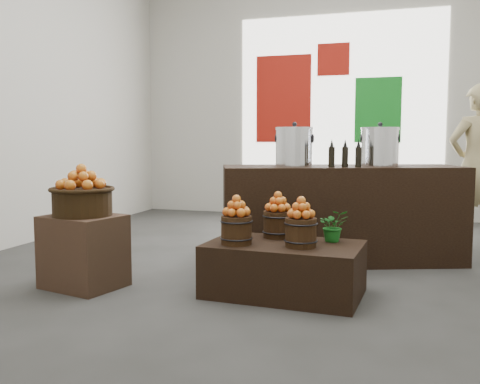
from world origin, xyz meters
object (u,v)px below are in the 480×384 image
(counter, at_px, (341,214))
(stock_pot_left, at_px, (294,148))
(crate, at_px, (84,251))
(shopper, at_px, (477,166))
(display_table, at_px, (284,269))
(stock_pot_center, at_px, (380,148))
(wicker_basket, at_px, (82,202))

(counter, relative_size, stock_pot_left, 6.47)
(crate, bearing_deg, shopper, 39.95)
(display_table, bearing_deg, crate, -167.11)
(stock_pot_left, xyz_separation_m, stock_pot_center, (0.82, 0.30, 0.00))
(stock_pot_left, height_order, shopper, shopper)
(display_table, bearing_deg, counter, 80.82)
(crate, distance_m, display_table, 1.69)
(crate, distance_m, wicker_basket, 0.42)
(counter, distance_m, shopper, 1.90)
(wicker_basket, bearing_deg, stock_pot_center, 36.89)
(counter, height_order, shopper, shopper)
(display_table, height_order, shopper, shopper)
(wicker_basket, xyz_separation_m, stock_pot_center, (2.32, 1.74, 0.44))
(stock_pot_center, bearing_deg, shopper, 45.91)
(display_table, height_order, stock_pot_center, stock_pot_center)
(wicker_basket, bearing_deg, shopper, 39.95)
(shopper, bearing_deg, crate, 16.09)
(stock_pot_left, relative_size, stock_pot_center, 1.00)
(crate, distance_m, stock_pot_left, 2.25)
(stock_pot_left, bearing_deg, wicker_basket, -136.16)
(crate, relative_size, display_table, 0.50)
(counter, relative_size, stock_pot_center, 6.47)
(counter, xyz_separation_m, stock_pot_center, (0.36, 0.13, 0.67))
(crate, distance_m, counter, 2.55)
(wicker_basket, bearing_deg, counter, 39.38)
(wicker_basket, relative_size, display_table, 0.40)
(counter, height_order, stock_pot_center, stock_pot_center)
(display_table, relative_size, counter, 0.51)
(stock_pot_left, distance_m, shopper, 2.32)
(shopper, bearing_deg, display_table, 32.39)
(crate, xyz_separation_m, shopper, (3.36, 2.81, 0.64))
(wicker_basket, height_order, counter, counter)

